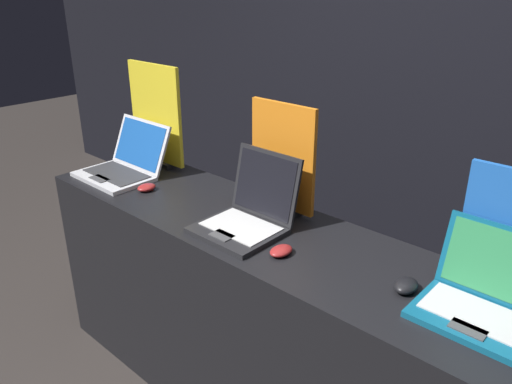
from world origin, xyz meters
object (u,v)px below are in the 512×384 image
(mouse_front, at_px, (147,187))
(laptop_middle, at_px, (249,212))
(mouse_middle, at_px, (281,251))
(promo_stand_middle, at_px, (283,162))
(laptop_front, at_px, (124,164))
(mouse_back, at_px, (406,286))
(promo_stand_front, at_px, (156,118))
(laptop_back, at_px, (487,298))

(mouse_front, distance_m, laptop_middle, 0.62)
(mouse_middle, bearing_deg, promo_stand_middle, 129.28)
(laptop_middle, xyz_separation_m, promo_stand_middle, (0.00, 0.21, 0.16))
(laptop_front, xyz_separation_m, promo_stand_middle, (0.87, 0.20, 0.17))
(mouse_front, distance_m, mouse_back, 1.30)
(laptop_front, distance_m, mouse_front, 0.26)
(promo_stand_front, bearing_deg, laptop_back, -5.43)
(mouse_middle, relative_size, laptop_back, 0.27)
(laptop_front, bearing_deg, laptop_middle, -0.27)
(mouse_back, bearing_deg, laptop_front, -179.69)
(laptop_front, relative_size, laptop_back, 1.09)
(laptop_middle, relative_size, mouse_back, 3.56)
(promo_stand_front, height_order, laptop_middle, promo_stand_front)
(promo_stand_front, xyz_separation_m, mouse_middle, (1.10, -0.30, -0.24))
(laptop_back, bearing_deg, promo_stand_middle, 170.40)
(laptop_front, relative_size, mouse_back, 4.00)
(laptop_back, relative_size, mouse_back, 3.67)
(laptop_front, relative_size, mouse_front, 4.29)
(laptop_middle, relative_size, mouse_middle, 3.53)
(mouse_middle, bearing_deg, laptop_front, 175.75)
(promo_stand_front, bearing_deg, mouse_front, -47.22)
(laptop_front, height_order, mouse_front, laptop_front)
(mouse_front, relative_size, mouse_back, 0.93)
(laptop_front, xyz_separation_m, mouse_back, (1.55, 0.01, -0.04))
(promo_stand_middle, height_order, laptop_back, promo_stand_middle)
(laptop_middle, relative_size, laptop_back, 0.97)
(mouse_middle, bearing_deg, mouse_front, 177.93)
(laptop_front, height_order, promo_stand_middle, promo_stand_middle)
(promo_stand_front, relative_size, laptop_middle, 1.54)
(promo_stand_front, height_order, laptop_back, promo_stand_front)
(promo_stand_front, bearing_deg, laptop_middle, -14.46)
(mouse_middle, xyz_separation_m, promo_stand_middle, (-0.23, 0.29, 0.21))
(mouse_middle, bearing_deg, promo_stand_front, 164.69)
(mouse_middle, distance_m, laptop_back, 0.69)
(laptop_front, height_order, laptop_middle, laptop_middle)
(mouse_front, bearing_deg, laptop_front, 168.45)
(mouse_middle, distance_m, promo_stand_middle, 0.43)
(laptop_back, bearing_deg, mouse_middle, -168.86)
(mouse_front, height_order, laptop_back, laptop_back)
(promo_stand_front, distance_m, promo_stand_middle, 0.87)
(promo_stand_middle, relative_size, laptop_back, 1.32)
(laptop_back, bearing_deg, mouse_back, -169.55)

